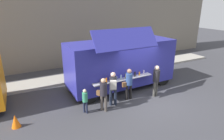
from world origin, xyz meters
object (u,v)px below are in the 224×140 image
at_px(trash_bin, 147,62).
at_px(customer_mid_with_backpack, 113,86).
at_px(traffic_cone_orange, 15,121).
at_px(customer_rear_waiting, 103,92).
at_px(customer_extra_browsing, 156,78).
at_px(child_near_queue, 85,99).
at_px(customer_front_ordering, 129,82).
at_px(food_truck_main, 121,62).

distance_m(trash_bin, customer_mid_with_backpack, 6.62).
bearing_deg(traffic_cone_orange, customer_mid_with_backpack, -3.83).
bearing_deg(customer_rear_waiting, customer_extra_browsing, -31.02).
xyz_separation_m(traffic_cone_orange, child_near_queue, (2.85, -0.29, 0.43)).
bearing_deg(customer_rear_waiting, customer_mid_with_backpack, -13.72).
distance_m(trash_bin, customer_front_ordering, 5.73).
xyz_separation_m(trash_bin, customer_front_ordering, (-4.17, -3.89, 0.54)).
xyz_separation_m(trash_bin, child_near_queue, (-6.60, -4.10, 0.26)).
height_order(customer_mid_with_backpack, customer_extra_browsing, customer_extra_browsing).
relative_size(traffic_cone_orange, trash_bin, 0.62).
distance_m(traffic_cone_orange, customer_extra_browsing, 6.82).
distance_m(customer_mid_with_backpack, child_near_queue, 1.47).
xyz_separation_m(trash_bin, customer_mid_with_backpack, (-5.17, -4.10, 0.60)).
height_order(customer_rear_waiting, child_near_queue, customer_rear_waiting).
distance_m(traffic_cone_orange, customer_mid_with_backpack, 4.35).
relative_size(customer_front_ordering, customer_extra_browsing, 0.97).
xyz_separation_m(customer_front_ordering, customer_rear_waiting, (-1.62, -0.41, -0.03)).
bearing_deg(customer_rear_waiting, customer_front_ordering, -18.10).
relative_size(customer_rear_waiting, child_near_queue, 1.38).
height_order(customer_front_ordering, customer_rear_waiting, customer_front_ordering).
xyz_separation_m(customer_mid_with_backpack, customer_extra_browsing, (2.49, -0.14, -0.02)).
xyz_separation_m(food_truck_main, traffic_cone_orange, (-5.75, -1.49, -1.24)).
xyz_separation_m(customer_mid_with_backpack, customer_rear_waiting, (-0.62, -0.21, -0.09)).
height_order(food_truck_main, traffic_cone_orange, food_truck_main).
relative_size(customer_mid_with_backpack, child_near_queue, 1.46).
distance_m(trash_bin, customer_extra_browsing, 5.05).
bearing_deg(customer_rear_waiting, trash_bin, 4.41).
bearing_deg(food_truck_main, customer_front_ordering, -107.53).
bearing_deg(customer_front_ordering, customer_rear_waiting, 109.98).
relative_size(food_truck_main, trash_bin, 6.97).
distance_m(food_truck_main, child_near_queue, 3.50).
bearing_deg(food_truck_main, trash_bin, 31.50).
height_order(customer_front_ordering, customer_mid_with_backpack, customer_mid_with_backpack).
height_order(traffic_cone_orange, child_near_queue, child_near_queue).
bearing_deg(child_near_queue, customer_rear_waiting, -45.83).
bearing_deg(trash_bin, child_near_queue, -148.14).
bearing_deg(child_near_queue, customer_extra_browsing, -33.82).
height_order(food_truck_main, customer_front_ordering, food_truck_main).
bearing_deg(customer_mid_with_backpack, food_truck_main, -14.06).
height_order(trash_bin, child_near_queue, child_near_queue).
height_order(trash_bin, customer_mid_with_backpack, customer_mid_with_backpack).
distance_m(customer_extra_browsing, child_near_queue, 3.93).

